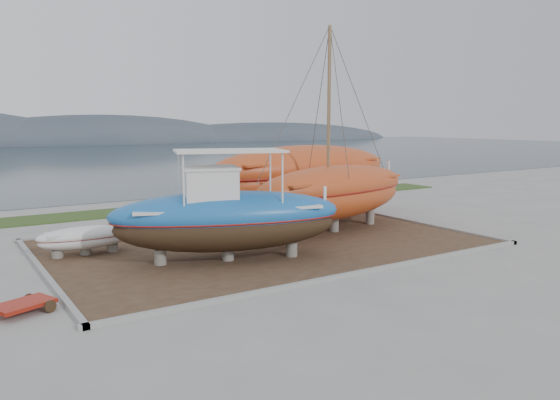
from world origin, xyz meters
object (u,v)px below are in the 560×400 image
blue_caique (227,206)px  orange_sailboat (336,132)px  red_trailer (24,308)px  orange_bare_hull (304,183)px  white_dinghy (85,241)px

blue_caique → orange_sailboat: orange_sailboat is taller
blue_caique → red_trailer: 7.97m
orange_sailboat → orange_bare_hull: 4.69m
orange_sailboat → red_trailer: orange_sailboat is taller
orange_sailboat → orange_bare_hull: orange_sailboat is taller
blue_caique → orange_bare_hull: (7.65, 5.81, -0.17)m
blue_caique → red_trailer: bearing=-147.1°
red_trailer → orange_bare_hull: bearing=5.2°
orange_bare_hull → white_dinghy: bearing=-177.1°
orange_bare_hull → red_trailer: bearing=-158.8°
orange_sailboat → orange_bare_hull: (0.75, 3.64, -2.85)m
white_dinghy → red_trailer: white_dinghy is taller
blue_caique → red_trailer: blue_caique is taller
white_dinghy → red_trailer: bearing=-115.7°
red_trailer → blue_caique: bearing=-7.3°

